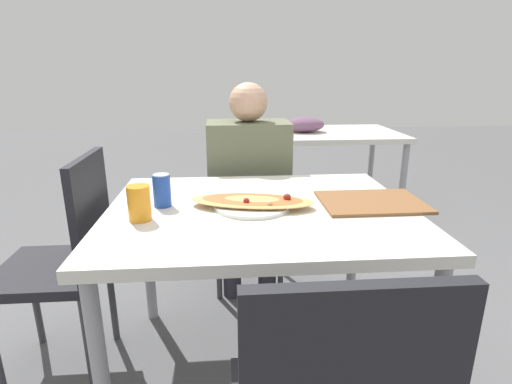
# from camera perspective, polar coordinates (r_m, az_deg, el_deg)

# --- Properties ---
(ground_plane) EXTENTS (14.00, 14.00, 0.00)m
(ground_plane) POSITION_cam_1_polar(r_m,az_deg,el_deg) (1.88, 0.49, -23.53)
(ground_plane) COLOR #59595B
(dining_table) EXTENTS (1.14, 0.91, 0.73)m
(dining_table) POSITION_cam_1_polar(r_m,az_deg,el_deg) (1.53, 0.56, -4.70)
(dining_table) COLOR silver
(dining_table) RESTS_ON ground_plane
(chair_far_seated) EXTENTS (0.40, 0.40, 0.92)m
(chair_far_seated) POSITION_cam_1_polar(r_m,az_deg,el_deg) (2.32, -1.29, -0.49)
(chair_far_seated) COLOR black
(chair_far_seated) RESTS_ON ground_plane
(chair_side_left) EXTENTS (0.40, 0.40, 0.92)m
(chair_side_left) POSITION_cam_1_polar(r_m,az_deg,el_deg) (1.76, -25.39, -8.18)
(chair_side_left) COLOR black
(chair_side_left) RESTS_ON ground_plane
(person_seated) EXTENTS (0.44, 0.29, 1.16)m
(person_seated) POSITION_cam_1_polar(r_m,az_deg,el_deg) (2.16, -1.14, 2.94)
(person_seated) COLOR #2D2D38
(person_seated) RESTS_ON ground_plane
(pizza_main) EXTENTS (0.49, 0.29, 0.05)m
(pizza_main) POSITION_cam_1_polar(r_m,az_deg,el_deg) (1.51, -0.53, -1.46)
(pizza_main) COLOR white
(pizza_main) RESTS_ON dining_table
(soda_can) EXTENTS (0.07, 0.07, 0.12)m
(soda_can) POSITION_cam_1_polar(r_m,az_deg,el_deg) (1.54, -13.29, 0.22)
(soda_can) COLOR #1E47B2
(soda_can) RESTS_ON dining_table
(drink_glass) EXTENTS (0.08, 0.08, 0.12)m
(drink_glass) POSITION_cam_1_polar(r_m,az_deg,el_deg) (1.42, -16.36, -1.53)
(drink_glass) COLOR orange
(drink_glass) RESTS_ON dining_table
(serving_tray) EXTENTS (0.39, 0.29, 0.01)m
(serving_tray) POSITION_cam_1_polar(r_m,az_deg,el_deg) (1.61, 16.15, -1.38)
(serving_tray) COLOR brown
(serving_tray) RESTS_ON dining_table
(background_table) EXTENTS (1.10, 0.80, 0.85)m
(background_table) POSITION_cam_1_polar(r_m,az_deg,el_deg) (3.39, 9.92, 7.59)
(background_table) COLOR silver
(background_table) RESTS_ON ground_plane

